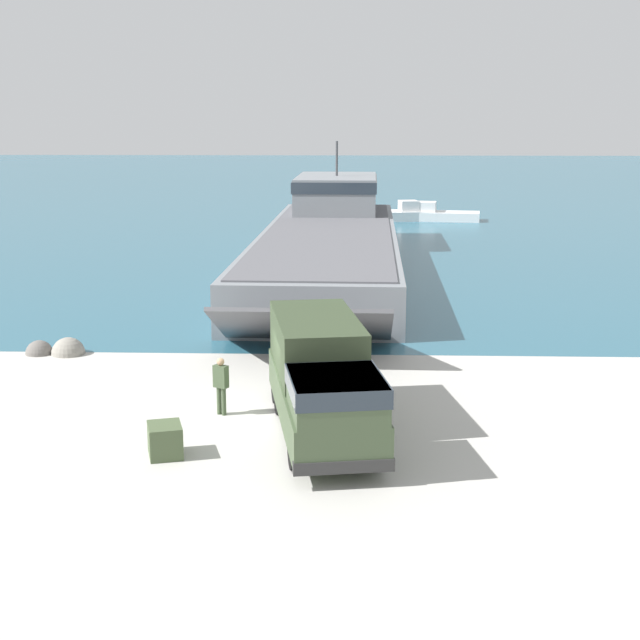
% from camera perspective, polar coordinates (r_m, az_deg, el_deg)
% --- Properties ---
extents(ground_plane, '(240.00, 240.00, 0.00)m').
position_cam_1_polar(ground_plane, '(27.03, -3.03, -6.30)').
color(ground_plane, '#B7B5AD').
extents(water_surface, '(240.00, 180.00, 0.01)m').
position_cam_1_polar(water_surface, '(123.20, 0.91, 8.75)').
color(water_surface, '#285B70').
rests_on(water_surface, ground_plane).
extents(landing_craft, '(8.64, 38.61, 7.21)m').
position_cam_1_polar(landing_craft, '(54.59, 0.67, 5.36)').
color(landing_craft, gray).
rests_on(landing_craft, ground_plane).
extents(military_truck, '(3.76, 8.36, 3.13)m').
position_cam_1_polar(military_truck, '(25.32, 0.13, -3.73)').
color(military_truck, '#3D4C33').
rests_on(military_truck, ground_plane).
extents(soldier_on_ramp, '(0.50, 0.42, 1.79)m').
position_cam_1_polar(soldier_on_ramp, '(27.16, -6.36, -3.95)').
color(soldier_on_ramp, '#3D4C33').
rests_on(soldier_on_ramp, ground_plane).
extents(moored_boat_a, '(5.46, 3.18, 1.73)m').
position_cam_1_polar(moored_boat_a, '(78.76, 5.45, 6.78)').
color(moored_boat_a, white).
rests_on(moored_boat_a, ground_plane).
extents(moored_boat_b, '(9.22, 3.96, 1.61)m').
position_cam_1_polar(moored_boat_b, '(79.21, 6.83, 6.75)').
color(moored_boat_b, white).
rests_on(moored_boat_b, ground_plane).
extents(cargo_crate, '(1.13, 1.25, 0.87)m').
position_cam_1_polar(cargo_crate, '(24.34, -9.88, -7.59)').
color(cargo_crate, '#475638').
rests_on(cargo_crate, ground_plane).
extents(shoreline_rock_a, '(1.29, 1.29, 1.29)m').
position_cam_1_polar(shoreline_rock_a, '(35.46, -15.80, -2.11)').
color(shoreline_rock_a, gray).
rests_on(shoreline_rock_a, ground_plane).
extents(shoreline_rock_b, '(1.04, 1.04, 1.04)m').
position_cam_1_polar(shoreline_rock_b, '(35.82, -17.52, -2.07)').
color(shoreline_rock_b, '#66605B').
rests_on(shoreline_rock_b, ground_plane).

